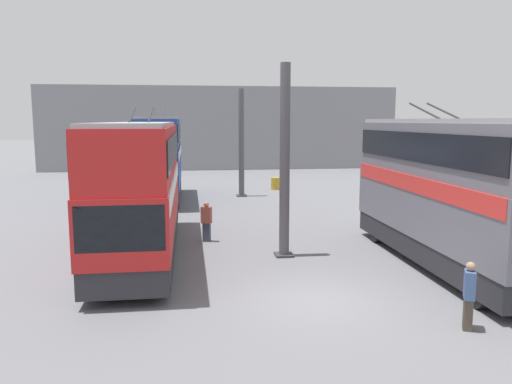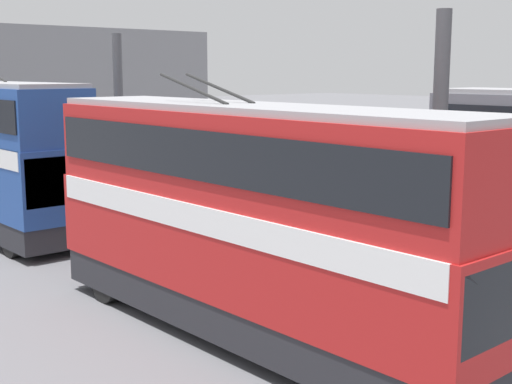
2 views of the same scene
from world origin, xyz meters
name	(u,v)px [view 2 (image 2 of 2)]	position (x,y,z in m)	size (l,w,h in m)	color
support_column_near	(438,163)	(4.63, 0.00, 3.37)	(0.66, 0.66, 6.99)	#4C4C51
support_column_far	(119,127)	(19.42, 0.00, 3.37)	(0.66, 0.66, 6.99)	#4C4C51
bus_right_mid	(250,208)	(5.53, 5.22, 2.79)	(11.46, 2.54, 5.52)	black
bus_right_far	(0,149)	(18.45, 5.22, 2.95)	(9.17, 2.54, 5.81)	black
person_by_right_row	(280,261)	(7.24, 2.76, 0.89)	(0.38, 0.48, 1.68)	#384251
oil_drum	(142,184)	(22.31, -2.77, 0.44)	(0.64, 0.64, 0.87)	#B28E23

